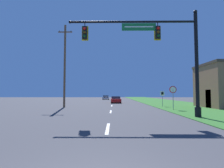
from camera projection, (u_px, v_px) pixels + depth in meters
grass_verge_right at (169, 103)px, 32.51m from camera, size 10.00×110.00×0.04m
road_center_line at (112, 106)px, 24.64m from camera, size 0.16×34.80×0.01m
signal_mast at (164, 51)px, 12.89m from camera, size 9.72×0.47×7.94m
car_ahead at (116, 100)px, 32.61m from camera, size 1.92×4.60×1.19m
far_car at (106, 97)px, 51.60m from camera, size 1.82×4.23×1.19m
stop_sign at (173, 92)px, 18.67m from camera, size 0.76×0.07×2.50m
route_sign_post at (162, 95)px, 23.15m from camera, size 0.55×0.06×2.03m
utility_pole_near at (65, 64)px, 22.24m from camera, size 1.80×0.26×10.56m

